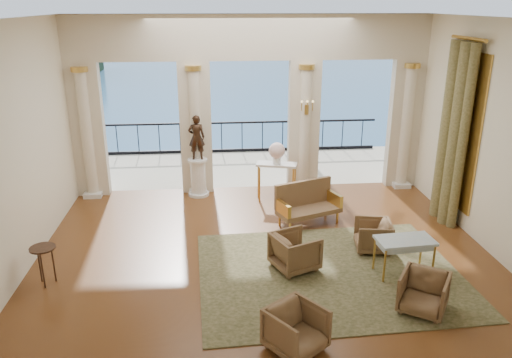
{
  "coord_description": "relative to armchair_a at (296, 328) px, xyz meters",
  "views": [
    {
      "loc": [
        -0.97,
        -8.72,
        4.77
      ],
      "look_at": [
        -0.14,
        0.6,
        1.43
      ],
      "focal_mm": 35.0,
      "sensor_mm": 36.0,
      "label": 1
    }
  ],
  "objects": [
    {
      "name": "armchair_d",
      "position": [
        0.37,
        2.32,
        0.02
      ],
      "size": [
        0.95,
        0.98,
        0.78
      ],
      "primitive_type": "imported",
      "rotation": [
        0.0,
        0.0,
        1.97
      ],
      "color": "#3F2D19",
      "rests_on": "ground"
    },
    {
      "name": "side_table",
      "position": [
        -4.13,
        2.17,
        0.25
      ],
      "size": [
        0.45,
        0.45,
        0.72
      ],
      "color": "black",
      "rests_on": "ground"
    },
    {
      "name": "sea",
      "position": [
        -0.13,
        62.8,
        -6.38
      ],
      "size": [
        160.0,
        160.0,
        0.0
      ],
      "primitive_type": "plane",
      "color": "#266999",
      "rests_on": "ground"
    },
    {
      "name": "wall_sconce",
      "position": [
        1.27,
        6.31,
        1.85
      ],
      "size": [
        0.3,
        0.11,
        0.33
      ],
      "color": "gold",
      "rests_on": "arcade"
    },
    {
      "name": "armchair_b",
      "position": [
        2.21,
        0.77,
        -0.01
      ],
      "size": [
        0.96,
        0.95,
        0.73
      ],
      "primitive_type": "imported",
      "rotation": [
        0.0,
        0.0,
        -0.59
      ],
      "color": "#3F2D19",
      "rests_on": "ground"
    },
    {
      "name": "pedestal",
      "position": [
        -1.52,
        6.3,
        0.1
      ],
      "size": [
        0.54,
        0.54,
        0.98
      ],
      "color": "silver",
      "rests_on": "ground"
    },
    {
      "name": "floor",
      "position": [
        -0.13,
        2.8,
        -0.38
      ],
      "size": [
        9.0,
        9.0,
        0.0
      ],
      "primitive_type": "plane",
      "color": "#431F0F",
      "rests_on": "ground"
    },
    {
      "name": "palm_tree",
      "position": [
        1.87,
        9.4,
        3.72
      ],
      "size": [
        2.0,
        2.0,
        4.5
      ],
      "color": "#4C3823",
      "rests_on": "terrace"
    },
    {
      "name": "window_frame",
      "position": [
        4.34,
        4.3,
        1.72
      ],
      "size": [
        0.04,
        1.6,
        3.4
      ],
      "primitive_type": "cube",
      "color": "gold",
      "rests_on": "room_walls"
    },
    {
      "name": "arcade",
      "position": [
        -0.13,
        6.62,
        2.21
      ],
      "size": [
        9.0,
        0.56,
        4.5
      ],
      "color": "beige",
      "rests_on": "ground"
    },
    {
      "name": "armchair_c",
      "position": [
        2.05,
        2.91,
        -0.02
      ],
      "size": [
        0.73,
        0.77,
        0.7
      ],
      "primitive_type": "imported",
      "rotation": [
        0.0,
        0.0,
        -1.72
      ],
      "color": "#3F2D19",
      "rests_on": "ground"
    },
    {
      "name": "armchair_a",
      "position": [
        0.0,
        0.0,
        0.0
      ],
      "size": [
        0.99,
        0.98,
        0.75
      ],
      "primitive_type": "imported",
      "rotation": [
        0.0,
        0.0,
        0.64
      ],
      "color": "#3F2D19",
      "rests_on": "ground"
    },
    {
      "name": "balustrade",
      "position": [
        -0.13,
        10.2,
        0.03
      ],
      "size": [
        9.0,
        0.06,
        1.03
      ],
      "color": "black",
      "rests_on": "terrace"
    },
    {
      "name": "rug",
      "position": [
        0.98,
        2.06,
        -0.37
      ],
      "size": [
        4.94,
        3.92,
        0.02
      ],
      "primitive_type": "cube",
      "rotation": [
        0.0,
        0.0,
        0.04
      ],
      "color": "#2E371B",
      "rests_on": "ground"
    },
    {
      "name": "curtain",
      "position": [
        4.15,
        4.3,
        1.64
      ],
      "size": [
        0.33,
        1.4,
        4.09
      ],
      "color": "brown",
      "rests_on": "ground"
    },
    {
      "name": "console_table",
      "position": [
        0.47,
        5.85,
        0.42
      ],
      "size": [
        1.07,
        0.63,
        0.95
      ],
      "rotation": [
        0.0,
        0.0,
        -0.25
      ],
      "color": "silver",
      "rests_on": "ground"
    },
    {
      "name": "settee",
      "position": [
        0.96,
        4.36,
        0.1
      ],
      "size": [
        1.56,
        1.09,
        0.95
      ],
      "rotation": [
        0.0,
        0.0,
        0.37
      ],
      "color": "#3F2D19",
      "rests_on": "ground"
    },
    {
      "name": "room_walls",
      "position": [
        -0.13,
        1.68,
        2.5
      ],
      "size": [
        9.0,
        9.0,
        9.0
      ],
      "color": "white",
      "rests_on": "ground"
    },
    {
      "name": "game_table",
      "position": [
        2.32,
        1.94,
        0.26
      ],
      "size": [
        1.07,
        0.64,
        0.71
      ],
      "rotation": [
        0.0,
        0.0,
        0.08
      ],
      "color": "#ABC7D7",
      "rests_on": "ground"
    },
    {
      "name": "headland",
      "position": [
        -30.13,
        72.8,
        -3.38
      ],
      "size": [
        22.0,
        18.0,
        6.0
      ],
      "primitive_type": "cube",
      "color": "black",
      "rests_on": "sea"
    },
    {
      "name": "urn",
      "position": [
        0.47,
        5.85,
        0.88
      ],
      "size": [
        0.4,
        0.4,
        0.53
      ],
      "color": "white",
      "rests_on": "console_table"
    },
    {
      "name": "statue",
      "position": [
        -1.52,
        6.3,
        1.18
      ],
      "size": [
        0.42,
        0.28,
        1.14
      ],
      "primitive_type": "imported",
      "rotation": [
        0.0,
        0.0,
        3.16
      ],
      "color": "black",
      "rests_on": "pedestal"
    },
    {
      "name": "terrace",
      "position": [
        -0.13,
        8.6,
        -0.43
      ],
      "size": [
        10.0,
        3.6,
        0.1
      ],
      "primitive_type": "cube",
      "color": "beige",
      "rests_on": "ground"
    }
  ]
}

